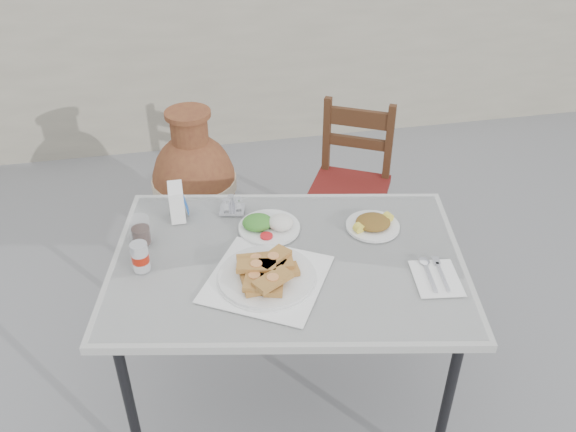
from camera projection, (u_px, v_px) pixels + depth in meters
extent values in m
plane|color=slate|center=(295.00, 418.00, 2.44)|extent=(80.00, 80.00, 0.00)
cylinder|color=black|center=(131.00, 411.00, 2.05)|extent=(0.04, 0.04, 0.70)
cylinder|color=black|center=(445.00, 409.00, 2.05)|extent=(0.04, 0.04, 0.70)
cylinder|color=black|center=(163.00, 281.00, 2.59)|extent=(0.04, 0.04, 0.70)
cylinder|color=black|center=(411.00, 280.00, 2.60)|extent=(0.04, 0.04, 0.70)
cube|color=silver|center=(288.00, 262.00, 2.11)|extent=(1.35, 1.04, 0.03)
cube|color=white|center=(288.00, 258.00, 2.10)|extent=(1.30, 0.99, 0.00)
cube|color=white|center=(267.00, 279.00, 2.01)|extent=(0.50, 0.50, 0.00)
cylinder|color=silver|center=(267.00, 276.00, 2.00)|extent=(0.32, 0.32, 0.02)
cylinder|color=silver|center=(267.00, 278.00, 2.00)|extent=(0.33, 0.33, 0.01)
cylinder|color=silver|center=(269.00, 228.00, 2.23)|extent=(0.23, 0.23, 0.01)
ellipsoid|color=silver|center=(281.00, 222.00, 2.22)|extent=(0.09, 0.09, 0.05)
ellipsoid|color=#307722|center=(258.00, 222.00, 2.22)|extent=(0.11, 0.10, 0.05)
cylinder|color=red|center=(266.00, 236.00, 2.17)|extent=(0.05, 0.05, 0.01)
cylinder|color=silver|center=(373.00, 226.00, 2.24)|extent=(0.20, 0.20, 0.01)
ellipsoid|color=#326C1B|center=(373.00, 222.00, 2.23)|extent=(0.13, 0.12, 0.04)
cylinder|color=yellow|center=(359.00, 228.00, 2.20)|extent=(0.04, 0.04, 0.04)
cylinder|color=yellow|center=(388.00, 217.00, 2.26)|extent=(0.04, 0.04, 0.04)
cylinder|color=white|center=(140.00, 257.00, 2.02)|extent=(0.06, 0.06, 0.10)
cylinder|color=#B41E0C|center=(140.00, 258.00, 2.02)|extent=(0.06, 0.06, 0.03)
cylinder|color=silver|center=(138.00, 245.00, 1.99)|extent=(0.05, 0.05, 0.00)
cylinder|color=white|center=(141.00, 231.00, 2.14)|extent=(0.07, 0.07, 0.10)
cylinder|color=black|center=(141.00, 235.00, 2.15)|extent=(0.06, 0.06, 0.06)
cube|color=white|center=(177.00, 202.00, 2.27)|extent=(0.05, 0.11, 0.13)
cube|color=#174FB0|center=(186.00, 204.00, 2.28)|extent=(0.02, 0.05, 0.07)
cube|color=silver|center=(232.00, 210.00, 2.33)|extent=(0.11, 0.09, 0.01)
cylinder|color=white|center=(226.00, 206.00, 2.29)|extent=(0.02, 0.02, 0.06)
cylinder|color=white|center=(238.00, 204.00, 2.30)|extent=(0.02, 0.02, 0.06)
cylinder|color=silver|center=(231.00, 201.00, 2.33)|extent=(0.03, 0.03, 0.05)
cube|color=white|center=(436.00, 278.00, 2.01)|extent=(0.17, 0.21, 0.00)
cube|color=silver|center=(430.00, 277.00, 2.00)|extent=(0.03, 0.15, 0.00)
ellipsoid|color=silver|center=(424.00, 261.00, 2.07)|extent=(0.04, 0.05, 0.01)
cube|color=silver|center=(443.00, 277.00, 2.01)|extent=(0.03, 0.15, 0.00)
cube|color=silver|center=(436.00, 261.00, 2.07)|extent=(0.03, 0.04, 0.00)
cube|color=#381E0F|center=(309.00, 240.00, 3.09)|extent=(0.05, 0.05, 0.40)
cube|color=#381E0F|center=(371.00, 251.00, 3.01)|extent=(0.05, 0.05, 0.40)
cube|color=#381E0F|center=(324.00, 206.00, 3.34)|extent=(0.05, 0.05, 0.40)
cube|color=#381E0F|center=(381.00, 216.00, 3.26)|extent=(0.05, 0.05, 0.40)
cube|color=maroon|center=(349.00, 192.00, 3.05)|extent=(0.50, 0.50, 0.04)
cube|color=#381E0F|center=(327.00, 138.00, 3.10)|extent=(0.05, 0.05, 0.44)
cube|color=#381E0F|center=(389.00, 146.00, 3.02)|extent=(0.05, 0.05, 0.44)
cube|color=#381E0F|center=(359.00, 118.00, 2.99)|extent=(0.32, 0.19, 0.09)
cube|color=#381E0F|center=(357.00, 142.00, 3.06)|extent=(0.32, 0.19, 0.05)
cylinder|color=brown|center=(200.00, 232.00, 3.40)|extent=(0.33, 0.33, 0.08)
ellipsoid|color=brown|center=(195.00, 183.00, 3.22)|extent=(0.44, 0.44, 0.55)
cylinder|color=#C3AE8E|center=(195.00, 183.00, 3.22)|extent=(0.45, 0.45, 0.06)
cylinder|color=brown|center=(189.00, 131.00, 3.05)|extent=(0.19, 0.19, 0.17)
cylinder|color=brown|center=(188.00, 114.00, 2.99)|extent=(0.23, 0.23, 0.03)
cube|color=#A49D89|center=(219.00, 57.00, 4.11)|extent=(6.00, 0.25, 1.20)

